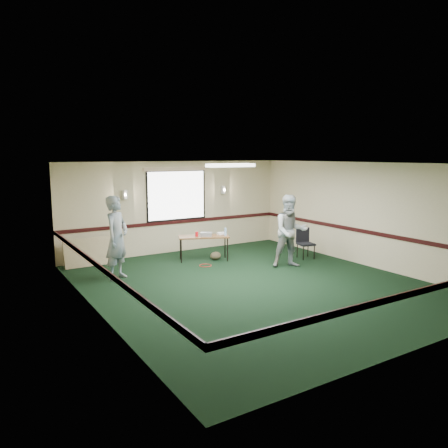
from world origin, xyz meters
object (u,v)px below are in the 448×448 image
folding_table (204,238)px  conference_chair (304,241)px  person_left (117,238)px  person_right (290,231)px  projector (206,234)px

folding_table → conference_chair: (2.58, -1.22, -0.14)m
person_left → conference_chair: bearing=-49.5°
folding_table → person_right: 2.39m
projector → conference_chair: (2.52, -1.17, -0.24)m
person_left → projector: bearing=-31.6°
folding_table → conference_chair: size_ratio=1.75×
person_right → conference_chair: bearing=51.6°
folding_table → conference_chair: bearing=-2.3°
folding_table → person_right: bearing=-25.7°
folding_table → person_left: person_left is taller
projector → conference_chair: 2.79m
person_left → person_right: size_ratio=1.05×
projector → person_left: bearing=-134.2°
conference_chair → person_right: person_right is taller
folding_table → projector: bearing=-12.9°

